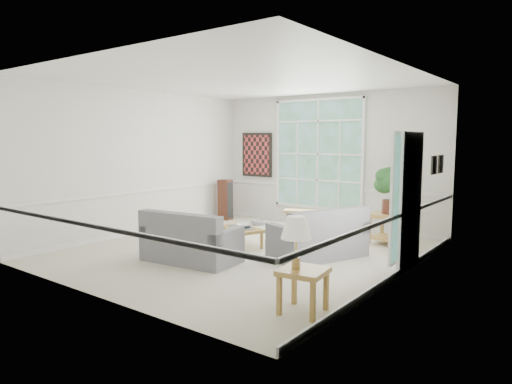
# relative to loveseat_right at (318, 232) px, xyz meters

# --- Properties ---
(floor) EXTENTS (5.50, 6.00, 0.01)m
(floor) POSITION_rel_loveseat_right_xyz_m (-1.25, -0.41, -0.43)
(floor) COLOR beige
(floor) RESTS_ON ground
(ceiling) EXTENTS (5.50, 6.00, 0.02)m
(ceiling) POSITION_rel_loveseat_right_xyz_m (-1.25, -0.41, 2.57)
(ceiling) COLOR white
(ceiling) RESTS_ON ground
(wall_back) EXTENTS (5.50, 0.02, 3.00)m
(wall_back) POSITION_rel_loveseat_right_xyz_m (-1.25, 2.59, 1.07)
(wall_back) COLOR silver
(wall_back) RESTS_ON ground
(wall_front) EXTENTS (5.50, 0.02, 3.00)m
(wall_front) POSITION_rel_loveseat_right_xyz_m (-1.25, -3.41, 1.07)
(wall_front) COLOR silver
(wall_front) RESTS_ON ground
(wall_left) EXTENTS (0.02, 6.00, 3.00)m
(wall_left) POSITION_rel_loveseat_right_xyz_m (-4.00, -0.41, 1.07)
(wall_left) COLOR silver
(wall_left) RESTS_ON ground
(wall_right) EXTENTS (0.02, 6.00, 3.00)m
(wall_right) POSITION_rel_loveseat_right_xyz_m (1.50, -0.41, 1.07)
(wall_right) COLOR silver
(wall_right) RESTS_ON ground
(window_back) EXTENTS (2.30, 0.08, 2.40)m
(window_back) POSITION_rel_loveseat_right_xyz_m (-1.45, 2.55, 1.22)
(window_back) COLOR white
(window_back) RESTS_ON wall_back
(entry_door) EXTENTS (0.08, 0.90, 2.10)m
(entry_door) POSITION_rel_loveseat_right_xyz_m (1.46, 0.19, 0.62)
(entry_door) COLOR white
(entry_door) RESTS_ON floor
(door_sidelight) EXTENTS (0.08, 0.26, 1.90)m
(door_sidelight) POSITION_rel_loveseat_right_xyz_m (1.46, -0.44, 0.72)
(door_sidelight) COLOR white
(door_sidelight) RESTS_ON wall_right
(wall_art) EXTENTS (0.90, 0.06, 1.10)m
(wall_art) POSITION_rel_loveseat_right_xyz_m (-3.20, 2.54, 1.17)
(wall_art) COLOR maroon
(wall_art) RESTS_ON wall_back
(wall_frame_near) EXTENTS (0.04, 0.26, 0.32)m
(wall_frame_near) POSITION_rel_loveseat_right_xyz_m (1.46, 1.34, 1.12)
(wall_frame_near) COLOR black
(wall_frame_near) RESTS_ON wall_right
(wall_frame_far) EXTENTS (0.04, 0.26, 0.32)m
(wall_frame_far) POSITION_rel_loveseat_right_xyz_m (1.46, 1.74, 1.12)
(wall_frame_far) COLOR black
(wall_frame_far) RESTS_ON wall_right
(loveseat_right) EXTENTS (1.35, 1.78, 0.86)m
(loveseat_right) POSITION_rel_loveseat_right_xyz_m (0.00, 0.00, 0.00)
(loveseat_right) COLOR slate
(loveseat_right) RESTS_ON floor
(loveseat_front) EXTENTS (1.63, 0.98, 0.84)m
(loveseat_front) POSITION_rel_loveseat_right_xyz_m (-1.52, -1.47, -0.01)
(loveseat_front) COLOR slate
(loveseat_front) RESTS_ON floor
(coffee_table) EXTENTS (1.06, 0.81, 0.35)m
(coffee_table) POSITION_rel_loveseat_right_xyz_m (-1.56, -0.13, -0.25)
(coffee_table) COLOR #A77E3A
(coffee_table) RESTS_ON floor
(pewter_bowl) EXTENTS (0.50, 0.50, 0.09)m
(pewter_bowl) POSITION_rel_loveseat_right_xyz_m (-1.48, -0.12, -0.04)
(pewter_bowl) COLOR #9A999E
(pewter_bowl) RESTS_ON coffee_table
(window_bench) EXTENTS (1.70, 1.00, 0.40)m
(window_bench) POSITION_rel_loveseat_right_xyz_m (-1.15, 2.24, -0.23)
(window_bench) COLOR #A77E3A
(window_bench) RESTS_ON floor
(end_table) EXTENTS (0.67, 0.67, 0.58)m
(end_table) POSITION_rel_loveseat_right_xyz_m (0.56, 1.65, -0.14)
(end_table) COLOR #A77E3A
(end_table) RESTS_ON floor
(houseplant) EXTENTS (0.82, 0.82, 1.05)m
(houseplant) POSITION_rel_loveseat_right_xyz_m (0.59, 1.71, 0.68)
(houseplant) COLOR #245524
(houseplant) RESTS_ON end_table
(side_table) EXTENTS (0.57, 0.57, 0.52)m
(side_table) POSITION_rel_loveseat_right_xyz_m (1.10, -2.30, -0.17)
(side_table) COLOR #A77E3A
(side_table) RESTS_ON floor
(table_lamp) EXTENTS (0.46, 0.46, 0.60)m
(table_lamp) POSITION_rel_loveseat_right_xyz_m (1.03, -2.35, 0.39)
(table_lamp) COLOR white
(table_lamp) RESTS_ON side_table
(pet_bed) EXTENTS (0.50, 0.50, 0.11)m
(pet_bed) POSITION_rel_loveseat_right_xyz_m (-2.57, 1.76, -0.37)
(pet_bed) COLOR gray
(pet_bed) RESTS_ON floor
(floor_speaker) EXTENTS (0.31, 0.24, 0.99)m
(floor_speaker) POSITION_rel_loveseat_right_xyz_m (-3.65, 1.84, 0.07)
(floor_speaker) COLOR #442015
(floor_speaker) RESTS_ON floor
(cat) EXTENTS (0.32, 0.24, 0.14)m
(cat) POSITION_rel_loveseat_right_xyz_m (0.12, 0.55, 0.08)
(cat) COLOR black
(cat) RESTS_ON loveseat_right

